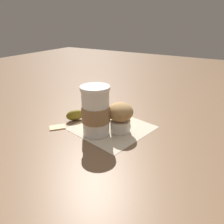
% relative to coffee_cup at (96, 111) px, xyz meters
% --- Properties ---
extents(ground_plane, '(3.00, 3.00, 0.00)m').
position_rel_coffee_cup_xyz_m(ground_plane, '(0.05, -0.02, -0.07)').
color(ground_plane, brown).
extents(paper_napkin, '(0.25, 0.25, 0.00)m').
position_rel_coffee_cup_xyz_m(paper_napkin, '(0.05, -0.02, -0.07)').
color(paper_napkin, beige).
rests_on(paper_napkin, ground_plane).
extents(coffee_cup, '(0.08, 0.08, 0.15)m').
position_rel_coffee_cup_xyz_m(coffee_cup, '(0.00, 0.00, 0.00)').
color(coffee_cup, white).
rests_on(coffee_cup, paper_napkin).
extents(muffin, '(0.08, 0.08, 0.09)m').
position_rel_coffee_cup_xyz_m(muffin, '(0.05, -0.05, -0.02)').
color(muffin, white).
rests_on(muffin, paper_napkin).
extents(banana, '(0.13, 0.21, 0.04)m').
position_rel_coffee_cup_xyz_m(banana, '(0.09, 0.05, -0.05)').
color(banana, gold).
rests_on(banana, paper_napkin).
extents(sugar_packet, '(0.06, 0.06, 0.01)m').
position_rel_coffee_cup_xyz_m(sugar_packet, '(-0.03, 0.13, -0.07)').
color(sugar_packet, '#E0B27F').
rests_on(sugar_packet, ground_plane).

